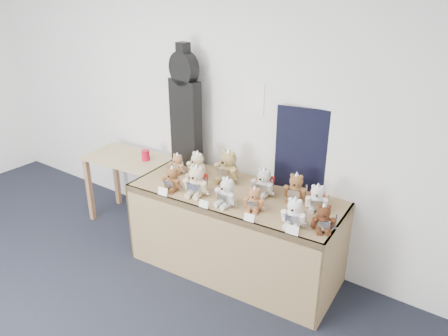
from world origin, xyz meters
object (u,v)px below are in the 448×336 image
Objects in this scene: red_cup at (146,155)px; teddy_back_centre_left at (228,167)px; side_table at (130,168)px; teddy_front_centre at (227,193)px; display_table at (232,213)px; teddy_front_right at (254,200)px; teddy_front_left at (197,182)px; teddy_back_far_left at (177,164)px; teddy_front_end at (323,219)px; teddy_back_end at (317,198)px; teddy_front_far_right at (294,213)px; teddy_back_centre_right at (264,183)px; teddy_back_right at (296,188)px; guitar_case at (185,108)px; teddy_front_far_left at (172,179)px; teddy_back_left at (197,166)px.

teddy_back_centre_left reaches higher than red_cup.
red_cup reaches higher than side_table.
side_table is 3.50× the size of teddy_front_centre.
teddy_front_right is at bearing -22.81° from display_table.
teddy_front_left is 1.38× the size of teddy_back_far_left.
teddy_front_end is 1.58m from teddy_back_far_left.
teddy_back_end is 1.40m from teddy_back_far_left.
teddy_back_end is (0.03, 0.33, -0.01)m from teddy_front_far_right.
teddy_back_far_left is (-0.91, -0.09, -0.02)m from teddy_back_centre_right.
teddy_back_right is (1.70, 0.08, 0.07)m from red_cup.
teddy_back_right is (0.19, 0.35, 0.02)m from teddy_front_right.
guitar_case is at bearing 136.46° from teddy_front_end.
teddy_back_right reaches higher than teddy_front_end.
teddy_back_far_left is at bearing 163.86° from teddy_back_end.
red_cup is 0.50× the size of teddy_back_far_left.
guitar_case is 4.99× the size of teddy_front_end.
side_table is at bearing 176.93° from teddy_front_centre.
teddy_back_end is at bearing 0.80° from red_cup.
display_table is at bearing -163.64° from teddy_back_right.
teddy_front_far_left is at bearing -162.58° from display_table.
teddy_back_centre_left is 1.56× the size of teddy_back_far_left.
side_table is 2.15m from teddy_back_end.
teddy_front_end reaches higher than teddy_back_far_left.
teddy_front_centre is 1.05× the size of teddy_front_far_right.
side_table is at bearing 161.17° from teddy_back_end.
teddy_back_left is at bearing 174.42° from teddy_back_right.
teddy_front_end is 0.96× the size of teddy_back_end.
teddy_front_end is at bearing -1.74° from teddy_front_far_left.
teddy_front_end is at bearing 8.84° from teddy_front_far_right.
red_cup is (-1.22, 0.18, 0.20)m from display_table.
side_table is 4.37× the size of teddy_back_far_left.
teddy_back_far_left reaches higher than red_cup.
guitar_case is at bearing 154.88° from teddy_back_end.
display_table is at bearing -43.31° from teddy_back_centre_left.
teddy_back_centre_right is at bearing -176.71° from teddy_back_right.
teddy_front_right is (0.23, 0.06, -0.02)m from teddy_front_centre.
teddy_back_left is at bearing -2.76° from red_cup.
teddy_back_centre_right is 0.91m from teddy_back_far_left.
side_table is 2.13m from teddy_front_far_right.
teddy_front_left reaches higher than teddy_front_centre.
teddy_front_left reaches higher than teddy_front_right.
red_cup is 0.39× the size of teddy_back_centre_right.
teddy_front_end reaches higher than red_cup.
teddy_front_left is at bearing -33.14° from guitar_case.
teddy_back_centre_right is (0.47, 0.33, -0.01)m from teddy_front_left.
red_cup is 0.46× the size of teddy_front_end.
teddy_back_left reaches higher than teddy_back_end.
teddy_front_far_left is at bearing -28.06° from red_cup.
side_table is 0.97m from teddy_back_left.
teddy_front_left reaches higher than teddy_front_end.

